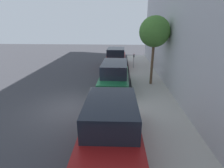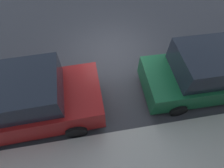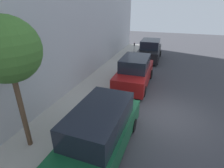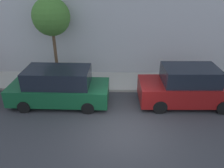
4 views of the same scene
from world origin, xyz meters
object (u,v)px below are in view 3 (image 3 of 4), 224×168
at_px(parked_suv_second, 135,72).
at_px(parked_suv_nearest, 150,50).
at_px(parked_minivan_third, 100,131).
at_px(parking_meter_near, 134,48).
at_px(street_tree, 7,51).

bearing_deg(parked_suv_second, parked_suv_nearest, -90.66).
bearing_deg(parked_suv_nearest, parked_minivan_third, 90.27).
distance_m(parked_suv_second, parked_minivan_third, 6.41).
height_order(parked_suv_nearest, parking_meter_near, parked_suv_nearest).
bearing_deg(parked_suv_nearest, parking_meter_near, -2.44).
bearing_deg(parking_meter_near, parked_suv_second, 103.05).
bearing_deg(parked_suv_second, parking_meter_near, -76.95).
xyz_separation_m(parked_suv_nearest, parking_meter_near, (1.63, -0.07, 0.10)).
bearing_deg(parked_suv_nearest, parked_suv_second, 89.34).
xyz_separation_m(parked_suv_nearest, parked_minivan_third, (-0.06, 13.04, -0.01)).
xyz_separation_m(parked_suv_nearest, parked_suv_second, (0.08, 6.64, -0.00)).
relative_size(parked_suv_nearest, parked_suv_second, 1.00).
relative_size(parked_suv_nearest, parking_meter_near, 3.37).
height_order(parked_suv_second, parking_meter_near, parked_suv_second).
relative_size(parked_suv_second, street_tree, 1.02).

